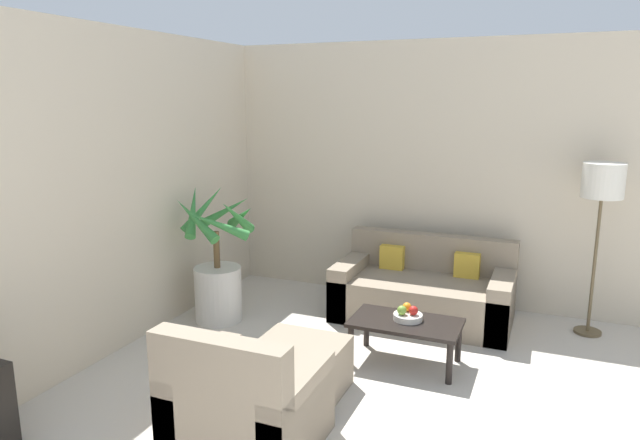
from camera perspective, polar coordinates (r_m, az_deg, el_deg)
The scene contains 11 objects.
wall_back at distance 5.93m, azimuth 20.33°, elevation 3.86°, with size 7.88×0.06×2.70m.
potted_palm at distance 5.58m, azimuth -10.19°, elevation -5.23°, with size 0.76×0.83×1.32m.
sofa_loveseat at distance 5.70m, azimuth 10.32°, elevation -7.11°, with size 1.67×0.87×0.78m.
floor_lamp at distance 5.56m, azimuth 26.40°, elevation 2.85°, with size 0.35×0.35×1.57m.
coffee_table at distance 4.73m, azimuth 8.56°, elevation -10.54°, with size 0.88×0.50×0.37m.
fruit_bowl at distance 4.72m, azimuth 8.78°, elevation -9.56°, with size 0.23×0.23×0.05m.
apple_red at distance 4.69m, azimuth 9.32°, elevation -8.92°, with size 0.08×0.08×0.08m.
apple_green at distance 4.68m, azimuth 8.19°, elevation -8.93°, with size 0.08×0.08×0.08m.
orange_fruit at distance 4.76m, azimuth 8.70°, elevation -8.58°, with size 0.07×0.07×0.07m.
armchair at distance 3.70m, azimuth -7.46°, elevation -17.95°, with size 0.85×0.77×0.83m.
ottoman at distance 4.33m, azimuth -1.90°, elevation -14.42°, with size 0.63×0.53×0.38m.
Camera 1 is at (0.22, 0.71, 2.13)m, focal length 32.00 mm.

